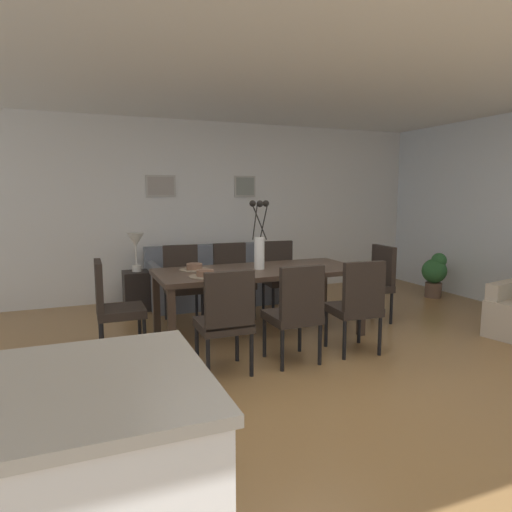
{
  "coord_description": "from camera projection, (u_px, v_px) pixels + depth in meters",
  "views": [
    {
      "loc": [
        -1.8,
        -3.38,
        1.55
      ],
      "look_at": [
        0.09,
        1.28,
        0.85
      ],
      "focal_mm": 31.61,
      "sensor_mm": 36.0,
      "label": 1
    }
  ],
  "objects": [
    {
      "name": "dining_chair_mid_left",
      "position": [
        357.0,
        302.0,
        4.32
      ],
      "size": [
        0.47,
        0.47,
        0.92
      ],
      "color": "black",
      "rests_on": "ground"
    },
    {
      "name": "table_lamp",
      "position": [
        136.0,
        243.0,
        5.91
      ],
      "size": [
        0.22,
        0.22,
        0.51
      ],
      "color": "beige",
      "rests_on": "side_table"
    },
    {
      "name": "dining_chair_head_east",
      "position": [
        375.0,
        280.0,
        5.44
      ],
      "size": [
        0.46,
        0.46,
        0.92
      ],
      "color": "black",
      "rests_on": "ground"
    },
    {
      "name": "side_table",
      "position": [
        138.0,
        291.0,
        6.0
      ],
      "size": [
        0.36,
        0.36,
        0.52
      ],
      "primitive_type": "cube",
      "color": "black",
      "rests_on": "ground"
    },
    {
      "name": "centerpiece_vase",
      "position": [
        259.0,
        243.0,
        4.8
      ],
      "size": [
        0.21,
        0.23,
        0.73
      ],
      "color": "white",
      "rests_on": "dining_table"
    },
    {
      "name": "sofa",
      "position": [
        213.0,
        283.0,
        6.42
      ],
      "size": [
        1.81,
        0.84,
        0.8
      ],
      "color": "slate",
      "rests_on": "ground"
    },
    {
      "name": "dining_table",
      "position": [
        259.0,
        275.0,
        4.85
      ],
      "size": [
        2.2,
        0.94,
        0.74
      ],
      "color": "#3D2D23",
      "rests_on": "ground"
    },
    {
      "name": "dining_chair_near_right",
      "position": [
        182.0,
        280.0,
        5.45
      ],
      "size": [
        0.47,
        0.47,
        0.92
      ],
      "color": "black",
      "rests_on": "ground"
    },
    {
      "name": "framed_picture_center",
      "position": [
        245.0,
        186.0,
        6.92
      ],
      "size": [
        0.34,
        0.03,
        0.32
      ],
      "color": "#B2ADA3"
    },
    {
      "name": "bowl_near_right",
      "position": [
        194.0,
        266.0,
        4.79
      ],
      "size": [
        0.17,
        0.17,
        0.07
      ],
      "color": "brown",
      "rests_on": "dining_table"
    },
    {
      "name": "dining_chair_head_west",
      "position": [
        112.0,
        303.0,
        4.29
      ],
      "size": [
        0.45,
        0.45,
        0.92
      ],
      "color": "black",
      "rests_on": "ground"
    },
    {
      "name": "dining_chair_mid_right",
      "position": [
        280.0,
        273.0,
        5.9
      ],
      "size": [
        0.47,
        0.47,
        0.92
      ],
      "color": "black",
      "rests_on": "ground"
    },
    {
      "name": "dining_chair_far_left",
      "position": [
        296.0,
        309.0,
        4.06
      ],
      "size": [
        0.45,
        0.45,
        0.92
      ],
      "color": "black",
      "rests_on": "ground"
    },
    {
      "name": "framed_picture_left",
      "position": [
        161.0,
        186.0,
        6.44
      ],
      "size": [
        0.42,
        0.03,
        0.31
      ],
      "color": "#B2ADA3"
    },
    {
      "name": "ceiling_panel",
      "position": [
        284.0,
        69.0,
        3.98
      ],
      "size": [
        9.0,
        7.2,
        0.08
      ],
      "primitive_type": "cube",
      "color": "white"
    },
    {
      "name": "potted_plant",
      "position": [
        435.0,
        273.0,
        6.71
      ],
      "size": [
        0.36,
        0.36,
        0.67
      ],
      "color": "brown",
      "rests_on": "ground"
    },
    {
      "name": "ground_plane",
      "position": [
        301.0,
        370.0,
        3.98
      ],
      "size": [
        9.0,
        9.0,
        0.0
      ],
      "primitive_type": "plane",
      "color": "olive"
    },
    {
      "name": "back_wall_panel",
      "position": [
        202.0,
        210.0,
        6.79
      ],
      "size": [
        9.0,
        0.1,
        2.6
      ],
      "primitive_type": "cube",
      "color": "silver",
      "rests_on": "ground"
    },
    {
      "name": "bowl_near_left",
      "position": [
        205.0,
        272.0,
        4.4
      ],
      "size": [
        0.17,
        0.17,
        0.07
      ],
      "color": "brown",
      "rests_on": "dining_table"
    },
    {
      "name": "dining_chair_near_left",
      "position": [
        226.0,
        317.0,
        3.81
      ],
      "size": [
        0.45,
        0.45,
        0.92
      ],
      "color": "black",
      "rests_on": "ground"
    },
    {
      "name": "placemat_near_left",
      "position": [
        205.0,
        276.0,
        4.4
      ],
      "size": [
        0.32,
        0.32,
        0.01
      ],
      "primitive_type": "cylinder",
      "color": "#7F705B",
      "rests_on": "dining_table"
    },
    {
      "name": "placemat_near_right",
      "position": [
        194.0,
        270.0,
        4.79
      ],
      "size": [
        0.32,
        0.32,
        0.01
      ],
      "primitive_type": "cylinder",
      "color": "#7F705B",
      "rests_on": "dining_table"
    },
    {
      "name": "dining_chair_far_right",
      "position": [
        233.0,
        276.0,
        5.67
      ],
      "size": [
        0.44,
        0.44,
        0.92
      ],
      "color": "black",
      "rests_on": "ground"
    }
  ]
}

